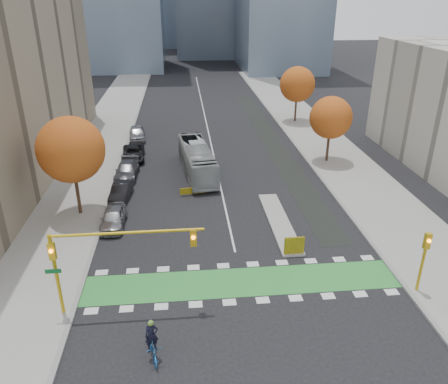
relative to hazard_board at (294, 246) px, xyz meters
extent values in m
plane|color=black|center=(-4.00, -4.20, -0.80)|extent=(300.00, 300.00, 0.00)
cube|color=gray|center=(-17.50, 15.80, -0.73)|extent=(7.00, 120.00, 0.15)
cube|color=gray|center=(9.50, 15.80, -0.73)|extent=(7.00, 120.00, 0.15)
cube|color=gray|center=(-14.00, 15.80, -0.73)|extent=(0.30, 120.00, 0.16)
cube|color=gray|center=(6.00, 15.80, -0.73)|extent=(0.30, 120.00, 0.16)
cube|color=#2E8E37|center=(-4.00, -2.70, -0.79)|extent=(20.00, 3.00, 0.01)
cube|color=silver|center=(-4.00, 35.80, -0.80)|extent=(0.15, 70.00, 0.01)
cube|color=black|center=(3.50, 25.80, -0.80)|extent=(2.50, 50.00, 0.01)
cube|color=gray|center=(0.00, 4.80, -0.72)|extent=(1.60, 10.00, 0.16)
cube|color=yellow|center=(0.00, 0.00, 0.00)|extent=(1.40, 0.12, 1.30)
cylinder|color=#332114|center=(-16.00, 7.80, 1.82)|extent=(0.28, 0.28, 5.25)
sphere|color=#984812|center=(-16.00, 7.80, 4.83)|extent=(5.20, 5.20, 5.20)
cylinder|color=#332114|center=(8.00, 17.80, 1.47)|extent=(0.28, 0.28, 4.55)
sphere|color=#984812|center=(8.00, 17.80, 4.08)|extent=(4.40, 4.40, 4.40)
cylinder|color=#332114|center=(8.50, 33.80, 1.65)|extent=(0.28, 0.28, 4.90)
sphere|color=#984812|center=(8.50, 33.80, 4.45)|extent=(4.80, 4.80, 4.80)
cylinder|color=#BF9914|center=(-14.50, -4.70, 1.80)|extent=(0.20, 0.20, 5.20)
cylinder|color=#BF9914|center=(-10.50, -4.70, 4.30)|extent=(8.20, 0.16, 0.16)
cube|color=#BF9914|center=(-14.50, -4.70, 3.40)|extent=(0.35, 0.28, 1.00)
sphere|color=orange|center=(-14.50, -4.88, 3.50)|extent=(0.22, 0.22, 0.22)
cube|color=#BF9914|center=(-7.00, -4.70, 3.80)|extent=(0.35, 0.28, 1.00)
sphere|color=orange|center=(-7.00, -4.88, 3.90)|extent=(0.22, 0.22, 0.22)
cube|color=#0C5926|center=(-14.50, -5.10, 2.40)|extent=(0.85, 0.04, 0.25)
cylinder|color=#BF9914|center=(6.50, -4.70, 1.20)|extent=(0.18, 0.18, 4.00)
cube|color=#BF9914|center=(6.50, -4.70, 2.80)|extent=(0.35, 0.28, 1.00)
sphere|color=orange|center=(6.50, -4.88, 2.90)|extent=(0.22, 0.22, 0.22)
imported|color=#205693|center=(-9.26, -8.48, -0.26)|extent=(1.19, 2.15, 1.07)
imported|color=black|center=(-9.26, -8.48, 0.64)|extent=(0.75, 0.58, 1.82)
sphere|color=#597F2D|center=(-9.26, -8.48, 1.40)|extent=(0.31, 0.31, 0.31)
imported|color=#9EA3A5|center=(-6.04, 15.78, 0.70)|extent=(3.74, 11.00, 3.00)
imported|color=gray|center=(-13.00, 5.53, -0.06)|extent=(1.80, 4.37, 1.48)
imported|color=black|center=(-13.00, 10.53, -0.12)|extent=(1.85, 4.28, 1.37)
imported|color=#505055|center=(-13.00, 15.53, -0.07)|extent=(2.25, 5.14, 1.47)
imported|color=black|center=(-12.82, 20.53, -0.09)|extent=(2.66, 5.25, 1.42)
imported|color=#9F9EA4|center=(-13.00, 27.80, 0.01)|extent=(2.35, 4.90, 1.61)
camera|label=1|loc=(-7.33, -25.19, 15.89)|focal=35.00mm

